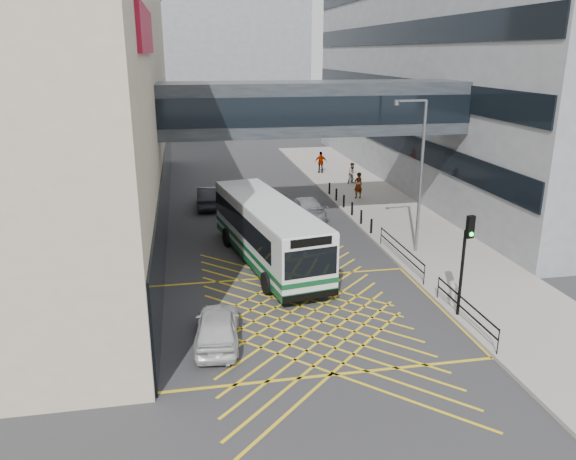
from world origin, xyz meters
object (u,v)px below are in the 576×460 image
car_white (217,326)px  street_lamp (418,168)px  bus (267,230)px  pedestrian_b (353,173)px  traffic_light (466,251)px  car_dark (209,197)px  litter_bin (456,295)px  car_silver (306,207)px  pedestrian_a (358,185)px  pedestrian_c (321,162)px

car_white → street_lamp: size_ratio=0.55×
bus → pedestrian_b: 19.09m
traffic_light → pedestrian_b: traffic_light is taller
car_white → traffic_light: size_ratio=1.02×
car_dark → pedestrian_b: pedestrian_b is taller
litter_bin → pedestrian_b: 23.59m
car_silver → pedestrian_a: size_ratio=2.52×
bus → traffic_light: 10.70m
pedestrian_b → pedestrian_c: size_ratio=0.90×
traffic_light → pedestrian_a: 19.90m
pedestrian_a → pedestrian_b: pedestrian_a is taller
bus → pedestrian_a: (8.64, 11.63, -0.62)m
car_dark → pedestrian_c: pedestrian_c is taller
street_lamp → pedestrian_b: size_ratio=4.73×
car_white → litter_bin: (10.40, 1.28, -0.12)m
pedestrian_a → pedestrian_c: bearing=-102.9°
bus → litter_bin: 10.14m
car_dark → car_silver: car_silver is taller
car_silver → traffic_light: 16.27m
traffic_light → litter_bin: size_ratio=5.11×
bus → street_lamp: size_ratio=1.46×
pedestrian_a → car_white: bearing=43.3°
pedestrian_b → car_silver: bearing=-140.0°
car_dark → bus: bearing=104.7°
car_dark → street_lamp: size_ratio=0.58×
car_white → pedestrian_b: size_ratio=2.58×
street_lamp → pedestrian_a: 12.42m
traffic_light → bus: bearing=119.4°
traffic_light → litter_bin: traffic_light is taller
car_white → car_dark: (0.71, 20.07, 0.04)m
street_lamp → litter_bin: bearing=-99.5°
pedestrian_b → pedestrian_c: bearing=92.3°
bus → pedestrian_c: bus is taller
street_lamp → pedestrian_a: street_lamp is taller
car_white → litter_bin: car_white is taller
pedestrian_a → pedestrian_b: 4.92m
traffic_light → litter_bin: (0.35, 1.09, -2.42)m
car_white → pedestrian_a: (11.80, 19.93, 0.43)m
bus → pedestrian_c: bearing=59.0°
car_dark → pedestrian_c: 14.13m
traffic_light → street_lamp: (1.20, 7.88, 1.82)m
bus → car_dark: 12.07m
car_dark → car_silver: (6.22, -4.07, 0.02)m
litter_bin → pedestrian_a: 18.70m
car_silver → street_lamp: bearing=117.6°
pedestrian_b → bus: bearing=-136.4°
litter_bin → pedestrian_c: 28.17m
car_white → pedestrian_c: bearing=-105.4°
bus → car_white: 8.94m
street_lamp → litter_bin: street_lamp is taller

